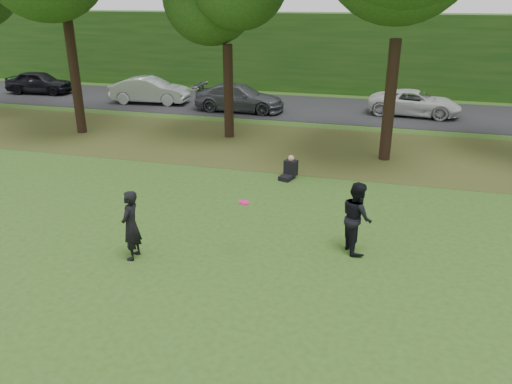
{
  "coord_description": "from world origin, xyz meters",
  "views": [
    {
      "loc": [
        4.03,
        -7.33,
        6.12
      ],
      "look_at": [
        0.86,
        4.37,
        1.3
      ],
      "focal_mm": 35.0,
      "sensor_mm": 36.0,
      "label": 1
    }
  ],
  "objects_px": {
    "player_right": "(357,217)",
    "frisbee": "(244,202)",
    "player_left": "(131,225)",
    "seated_person": "(290,170)"
  },
  "relations": [
    {
      "from": "seated_person",
      "to": "frisbee",
      "type": "bearing_deg",
      "value": -71.6
    },
    {
      "from": "player_left",
      "to": "player_right",
      "type": "bearing_deg",
      "value": 105.96
    },
    {
      "from": "player_right",
      "to": "frisbee",
      "type": "height_order",
      "value": "player_right"
    },
    {
      "from": "player_left",
      "to": "player_right",
      "type": "relative_size",
      "value": 0.96
    },
    {
      "from": "frisbee",
      "to": "seated_person",
      "type": "height_order",
      "value": "frisbee"
    },
    {
      "from": "player_left",
      "to": "seated_person",
      "type": "relative_size",
      "value": 2.14
    },
    {
      "from": "frisbee",
      "to": "seated_person",
      "type": "distance_m",
      "value": 6.11
    },
    {
      "from": "player_left",
      "to": "frisbee",
      "type": "bearing_deg",
      "value": 101.67
    },
    {
      "from": "player_right",
      "to": "frisbee",
      "type": "relative_size",
      "value": 4.85
    },
    {
      "from": "player_left",
      "to": "seated_person",
      "type": "bearing_deg",
      "value": 155.69
    }
  ]
}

